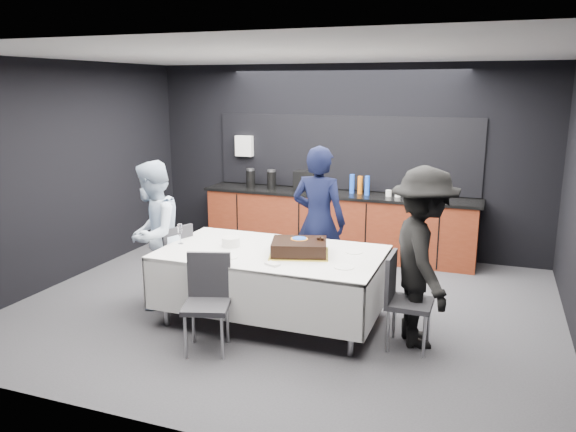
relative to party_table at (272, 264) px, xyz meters
The scene contains 18 objects.
ground 0.76m from the party_table, 90.00° to the left, with size 6.00×6.00×0.00m, color #3D3C41.
room_shell 1.28m from the party_table, 90.00° to the left, with size 6.04×5.04×2.82m.
kitchenette 2.62m from the party_table, 90.35° to the left, with size 4.10×0.64×2.05m.
party_table is the anchor object (origin of this frame).
cake_assembly 0.38m from the party_table, ahead, with size 0.71×0.64×0.18m.
plate_stack 0.52m from the party_table, behind, with size 0.20×0.20×0.10m, color white.
loose_plate_near 0.50m from the party_table, 132.43° to the right, with size 0.18×0.18×0.01m, color white.
loose_plate_right_a 0.88m from the party_table, 17.24° to the left, with size 0.18×0.18×0.01m, color white.
loose_plate_right_b 0.91m from the party_table, 16.97° to the right, with size 0.20×0.20×0.01m, color white.
loose_plate_far 0.43m from the party_table, 92.28° to the left, with size 0.20×0.20×0.01m, color white.
fork_pile 0.50m from the party_table, 66.91° to the right, with size 0.14×0.09×0.02m, color white.
champagne_flute 1.09m from the party_table, behind, with size 0.06×0.06×0.22m.
chair_left 1.28m from the party_table, behind, with size 0.54×0.54×0.92m.
chair_right 1.41m from the party_table, ahead, with size 0.42×0.42×0.92m.
chair_near 0.88m from the party_table, 112.56° to the right, with size 0.53×0.53×0.92m.
person_center 0.99m from the party_table, 76.02° to the left, with size 0.66×0.43×1.81m, color black.
person_left 1.44m from the party_table, behind, with size 0.81×0.63×1.67m, color silver.
person_right 1.58m from the party_table, ahead, with size 1.13×0.65×1.75m, color black.
Camera 1 is at (2.14, -5.66, 2.48)m, focal length 35.00 mm.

